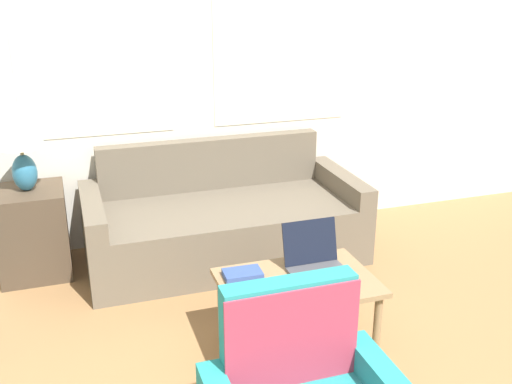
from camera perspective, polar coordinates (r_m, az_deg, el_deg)
wall_back at (r=4.70m, az=-5.13°, el=11.06°), size 6.72×0.06×2.60m
couch at (r=4.55m, az=-3.19°, el=-2.93°), size 2.03×0.91×0.84m
side_table at (r=4.53m, az=-20.46°, el=-3.61°), size 0.47×0.47×0.64m
table_lamp at (r=4.31m, az=-21.57°, el=4.81°), size 0.32×0.32×0.56m
coffee_table at (r=3.38m, az=3.98°, el=-9.19°), size 0.85×0.58×0.44m
laptop at (r=3.43m, az=5.76°, el=-6.65°), size 0.33×0.33×0.27m
cup_navy at (r=3.21m, az=1.25°, el=-9.02°), size 0.08×0.08×0.07m
book_red at (r=3.37m, az=-1.28°, el=-7.82°), size 0.22×0.14×0.04m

